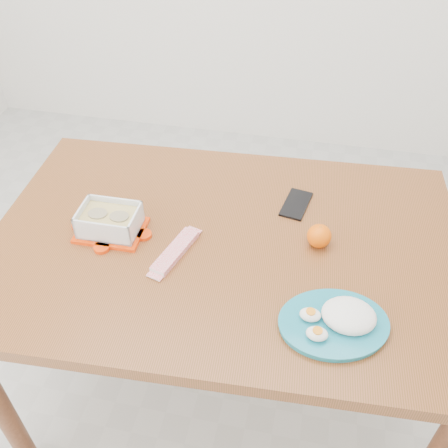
% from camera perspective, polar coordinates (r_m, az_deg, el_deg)
% --- Properties ---
extents(ground, '(3.50, 3.50, 0.00)m').
position_cam_1_polar(ground, '(2.04, -5.02, -15.91)').
color(ground, '#B7B7B2').
rests_on(ground, ground).
extents(dining_table, '(1.37, 0.95, 0.75)m').
position_cam_1_polar(dining_table, '(1.46, 0.00, -4.33)').
color(dining_table, brown).
rests_on(dining_table, ground).
extents(food_container, '(0.19, 0.14, 0.08)m').
position_cam_1_polar(food_container, '(1.44, -12.94, 0.30)').
color(food_container, '#E93806').
rests_on(food_container, dining_table).
extents(orange_fruit, '(0.07, 0.07, 0.07)m').
position_cam_1_polar(orange_fruit, '(1.39, 10.82, -1.35)').
color(orange_fruit, '#FF4C05').
rests_on(orange_fruit, dining_table).
extents(rice_plate, '(0.32, 0.32, 0.07)m').
position_cam_1_polar(rice_plate, '(1.21, 12.98, -10.58)').
color(rice_plate, teal).
rests_on(rice_plate, dining_table).
extents(candy_bar, '(0.09, 0.19, 0.02)m').
position_cam_1_polar(candy_bar, '(1.36, -5.59, -3.10)').
color(candy_bar, red).
rests_on(candy_bar, dining_table).
extents(smartphone, '(0.09, 0.15, 0.01)m').
position_cam_1_polar(smartphone, '(1.53, 8.24, 2.27)').
color(smartphone, black).
rests_on(smartphone, dining_table).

